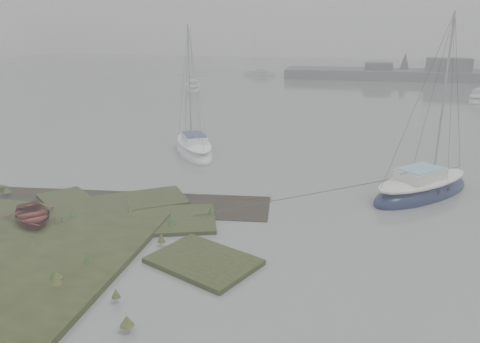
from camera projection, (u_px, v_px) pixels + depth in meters
name	position (u px, v px, depth m)	size (l,w,h in m)	color
ground	(289.00, 112.00, 44.70)	(160.00, 160.00, 0.00)	slate
sailboat_main	(422.00, 190.00, 22.59)	(6.04, 6.19, 9.19)	#101738
sailboat_white	(194.00, 149.00, 29.99)	(4.73, 6.28, 8.58)	silver
sailboat_far_a	(193.00, 88.00, 59.49)	(3.76, 6.12, 8.21)	silver
sailboat_far_c	(260.00, 74.00, 77.49)	(5.43, 2.11, 7.51)	#B5BBBF
dinghy	(32.00, 215.00, 18.95)	(2.02, 2.82, 0.58)	maroon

